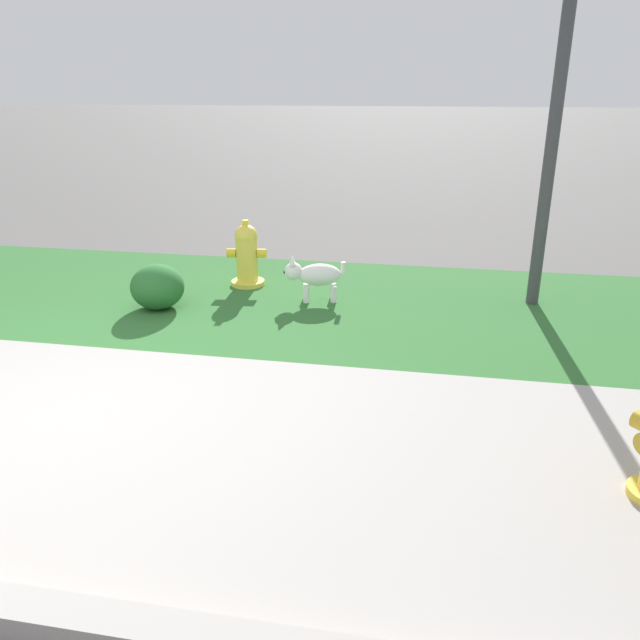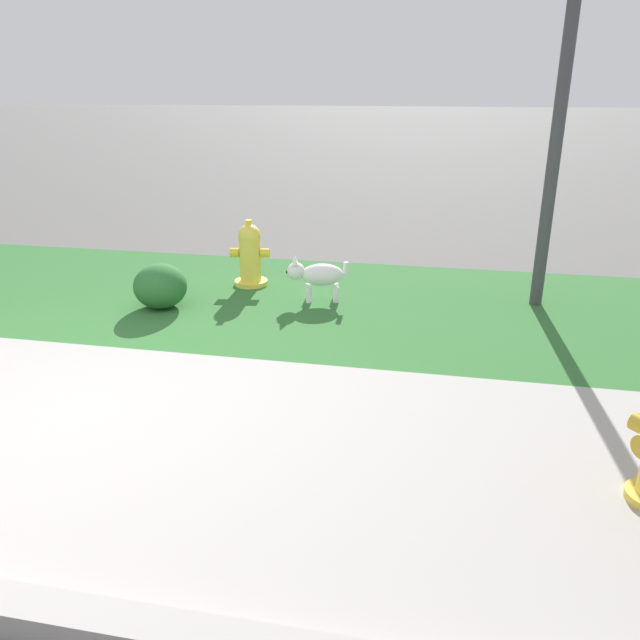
# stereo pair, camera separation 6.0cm
# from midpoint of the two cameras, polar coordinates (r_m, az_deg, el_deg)

# --- Properties ---
(ground_plane) EXTENTS (120.00, 120.00, 0.00)m
(ground_plane) POSITION_cam_midpoint_polar(r_m,az_deg,el_deg) (4.14, -25.49, -8.85)
(ground_plane) COLOR #5B5956
(sidewalk_pavement) EXTENTS (18.00, 2.40, 0.01)m
(sidewalk_pavement) POSITION_cam_midpoint_polar(r_m,az_deg,el_deg) (4.14, -25.50, -8.79)
(sidewalk_pavement) COLOR #9E9993
(sidewalk_pavement) RESTS_ON ground
(grass_verge) EXTENTS (18.00, 2.79, 0.01)m
(grass_verge) POSITION_cam_midpoint_polar(r_m,az_deg,el_deg) (6.20, -11.62, 2.46)
(grass_verge) COLOR #2D662D
(grass_verge) RESTS_ON ground
(fire_hydrant_by_grass_verge) EXTENTS (0.40, 0.38, 0.66)m
(fire_hydrant_by_grass_verge) POSITION_cam_midpoint_polar(r_m,az_deg,el_deg) (6.28, -6.14, 5.96)
(fire_hydrant_by_grass_verge) COLOR yellow
(fire_hydrant_by_grass_verge) RESTS_ON ground
(small_white_dog) EXTENTS (0.56, 0.29, 0.43)m
(small_white_dog) POSITION_cam_midpoint_polar(r_m,az_deg,el_deg) (5.78, 0.02, 4.11)
(small_white_dog) COLOR white
(small_white_dog) RESTS_ON ground
(shrub_bush_near_lamp) EXTENTS (0.48, 0.48, 0.40)m
(shrub_bush_near_lamp) POSITION_cam_midpoint_polar(r_m,az_deg,el_deg) (5.79, -14.11, 3.02)
(shrub_bush_near_lamp) COLOR #28662D
(shrub_bush_near_lamp) RESTS_ON ground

